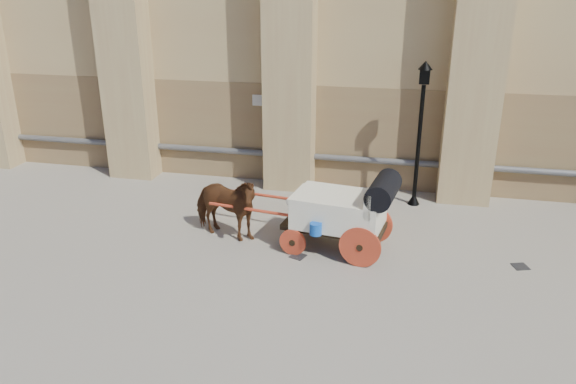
# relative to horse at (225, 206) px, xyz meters

# --- Properties ---
(ground) EXTENTS (90.00, 90.00, 0.00)m
(ground) POSITION_rel_horse_xyz_m (1.77, 0.19, -0.82)
(ground) COLOR gray
(ground) RESTS_ON ground
(horse) EXTENTS (2.11, 1.38, 1.64)m
(horse) POSITION_rel_horse_xyz_m (0.00, 0.00, 0.00)
(horse) COLOR brown
(horse) RESTS_ON ground
(carriage) EXTENTS (4.46, 1.78, 1.90)m
(carriage) POSITION_rel_horse_xyz_m (2.88, -0.04, 0.21)
(carriage) COLOR black
(carriage) RESTS_ON ground
(street_lamp) EXTENTS (0.37, 0.37, 3.94)m
(street_lamp) POSITION_rel_horse_xyz_m (4.44, 3.15, 1.29)
(street_lamp) COLOR black
(street_lamp) RESTS_ON ground
(drain_grate_near) EXTENTS (0.41, 0.41, 0.01)m
(drain_grate_near) POSITION_rel_horse_xyz_m (1.91, -0.59, -0.81)
(drain_grate_near) COLOR black
(drain_grate_near) RESTS_ON ground
(drain_grate_far) EXTENTS (0.41, 0.41, 0.01)m
(drain_grate_far) POSITION_rel_horse_xyz_m (6.77, -0.02, -0.81)
(drain_grate_far) COLOR black
(drain_grate_far) RESTS_ON ground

